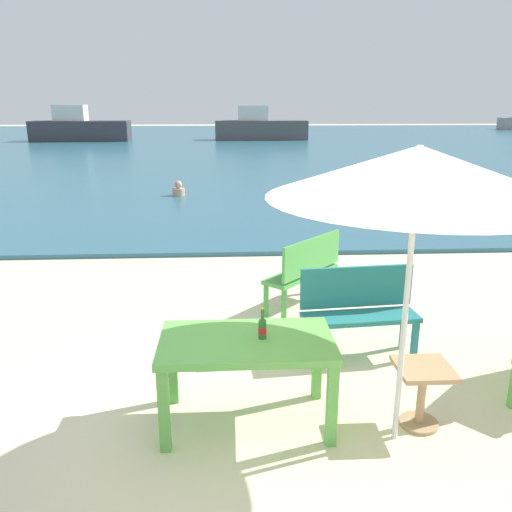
# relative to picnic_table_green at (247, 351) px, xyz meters

# --- Properties ---
(ground_plane) EXTENTS (120.00, 120.00, 0.00)m
(ground_plane) POSITION_rel_picnic_table_green_xyz_m (0.46, -0.15, -0.65)
(ground_plane) COLOR beige
(sea_water) EXTENTS (120.00, 50.00, 0.08)m
(sea_water) POSITION_rel_picnic_table_green_xyz_m (0.46, 29.85, -0.61)
(sea_water) COLOR #2D6075
(sea_water) RESTS_ON ground_plane
(picnic_table_green) EXTENTS (1.40, 0.80, 0.76)m
(picnic_table_green) POSITION_rel_picnic_table_green_xyz_m (0.00, 0.00, 0.00)
(picnic_table_green) COLOR #60B24C
(picnic_table_green) RESTS_ON ground_plane
(beer_bottle_amber) EXTENTS (0.07, 0.07, 0.26)m
(beer_bottle_amber) POSITION_rel_picnic_table_green_xyz_m (0.13, 0.01, 0.20)
(beer_bottle_amber) COLOR #2D662D
(beer_bottle_amber) RESTS_ON picnic_table_green
(patio_umbrella) EXTENTS (2.10, 2.10, 2.30)m
(patio_umbrella) POSITION_rel_picnic_table_green_xyz_m (1.17, -0.29, 1.47)
(patio_umbrella) COLOR silver
(patio_umbrella) RESTS_ON ground_plane
(side_table_wood) EXTENTS (0.44, 0.44, 0.54)m
(side_table_wood) POSITION_rel_picnic_table_green_xyz_m (1.43, -0.13, -0.30)
(side_table_wood) COLOR tan
(side_table_wood) RESTS_ON ground_plane
(bench_teal_center) EXTENTS (1.23, 0.47, 0.95)m
(bench_teal_center) POSITION_rel_picnic_table_green_xyz_m (1.20, 1.15, -0.11)
(bench_teal_center) COLOR #237275
(bench_teal_center) RESTS_ON ground_plane
(bench_green_right) EXTENTS (1.08, 1.12, 0.95)m
(bench_green_right) POSITION_rel_picnic_table_green_xyz_m (0.85, 2.48, -0.11)
(bench_green_right) COLOR #4C9E47
(bench_green_right) RESTS_ON ground_plane
(swimmer_person) EXTENTS (0.34, 0.34, 0.41)m
(swimmer_person) POSITION_rel_picnic_table_green_xyz_m (-1.50, 10.60, -0.41)
(swimmer_person) COLOR tan
(swimmer_person) RESTS_ON sea_water
(boat_cargo_ship) EXTENTS (6.36, 1.73, 2.31)m
(boat_cargo_ship) POSITION_rel_picnic_table_green_xyz_m (-9.89, 32.01, 0.26)
(boat_cargo_ship) COLOR #38383F
(boat_cargo_ship) RESTS_ON sea_water
(boat_fishing_trawler) EXTENTS (6.26, 1.71, 2.28)m
(boat_fishing_trawler) POSITION_rel_picnic_table_green_xyz_m (2.13, 32.62, 0.25)
(boat_fishing_trawler) COLOR #4C4C4C
(boat_fishing_trawler) RESTS_ON sea_water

